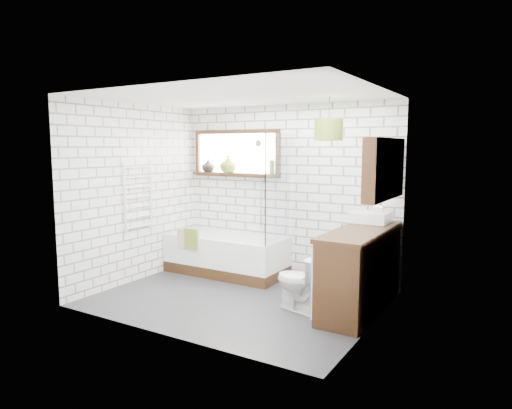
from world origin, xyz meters
The scene contains 22 objects.
floor centered at (0.00, 0.00, -0.01)m, with size 3.40×2.60×0.01m, color #26262A.
ceiling centered at (0.00, 0.00, 2.50)m, with size 3.40×2.60×0.01m, color white.
wall_back centered at (0.00, 1.30, 1.25)m, with size 3.40×0.01×2.50m, color white.
wall_front centered at (0.00, -1.30, 1.25)m, with size 3.40×0.01×2.50m, color white.
wall_left centered at (-1.70, 0.00, 1.25)m, with size 0.01×2.60×2.50m, color white.
wall_right centered at (1.70, 0.00, 1.25)m, with size 0.01×2.60×2.50m, color white.
window centered at (-0.85, 1.26, 1.80)m, with size 1.52×0.16×0.68m, color black.
towel_radiator centered at (-1.66, 0.00, 1.20)m, with size 0.06×0.52×1.00m, color white.
mirror_cabinet centered at (1.62, 0.60, 1.65)m, with size 0.16×1.20×0.70m, color black.
shower_riser centered at (-0.40, 1.26, 1.35)m, with size 0.02×0.02×1.30m, color silver.
bathtub centered at (-0.79, 0.90, 0.29)m, with size 1.80×0.80×0.58m, color white.
shower_screen centered at (0.09, 0.90, 1.33)m, with size 0.02×0.72×1.50m, color white.
towel_green centered at (-1.13, 0.50, 0.56)m, with size 0.22×0.06×0.31m, color olive.
towel_beige centered at (-1.27, 0.50, 0.56)m, with size 0.22×0.05×0.28m, color tan.
vanity centered at (1.43, 0.45, 0.48)m, with size 0.54×1.67×0.96m, color black.
basin centered at (1.37, 0.95, 1.03)m, with size 0.46×0.40×0.13m, color white.
tap centered at (1.53, 0.95, 1.09)m, with size 0.03×0.03×0.17m, color silver.
toilet centered at (0.86, 0.05, 0.35)m, with size 0.68×0.39×0.69m, color white.
vase_olive centered at (-0.97, 1.23, 1.61)m, with size 0.26×0.26×0.27m, color olive.
vase_dark centered at (-1.35, 1.23, 1.59)m, with size 0.20×0.20×0.21m, color black.
bottle centered at (-0.20, 1.23, 1.58)m, with size 0.06×0.06×0.20m, color olive.
pendant centered at (0.94, 0.59, 2.10)m, with size 0.35×0.35×0.25m, color olive.
Camera 1 is at (3.04, -4.62, 1.90)m, focal length 32.00 mm.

